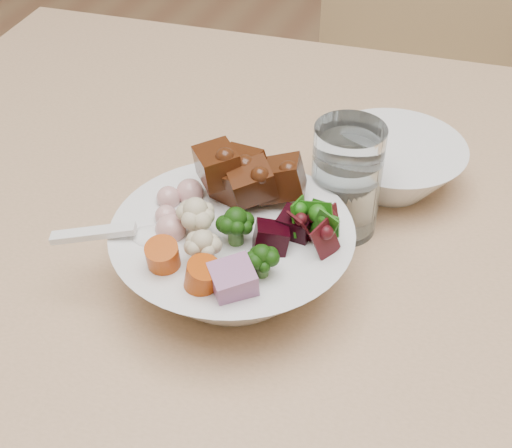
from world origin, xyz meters
name	(u,v)px	position (x,y,z in m)	size (l,w,h in m)	color
chair_far	(413,101)	(-0.15, 0.77, 0.51)	(0.42, 0.42, 0.90)	tan
food_bowl	(235,251)	(-0.19, 0.03, 0.75)	(0.21, 0.21, 0.11)	white
soup_spoon	(137,237)	(-0.26, -0.01, 0.78)	(0.10, 0.06, 0.02)	white
water_glass	(346,184)	(-0.12, 0.14, 0.77)	(0.07, 0.07, 0.11)	white
side_bowl	(392,165)	(-0.09, 0.22, 0.74)	(0.15, 0.15, 0.05)	white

